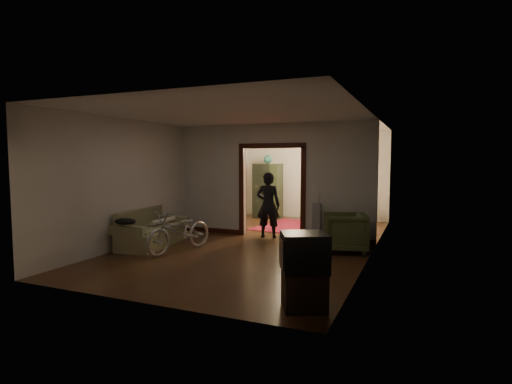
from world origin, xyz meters
The scene contains 24 objects.
floor centered at (0.00, 0.00, 0.00)m, with size 5.00×8.50×0.01m, color #331C10.
ceiling centered at (0.00, 0.00, 2.80)m, with size 5.00×8.50×0.01m, color white.
wall_back centered at (0.00, 4.25, 1.40)m, with size 5.00×0.02×2.80m, color beige.
wall_left centered at (-2.50, 0.00, 1.40)m, with size 0.02×8.50×2.80m, color beige.
wall_right centered at (2.50, 0.00, 1.40)m, with size 0.02×8.50×2.80m, color beige.
partition_wall centered at (0.00, 0.75, 1.40)m, with size 5.00×0.14×2.80m, color beige.
door_casing centered at (0.00, 0.75, 1.10)m, with size 1.74×0.20×2.32m, color #33130B.
far_window centered at (0.70, 4.21, 1.55)m, with size 0.98×0.06×1.28m, color black.
chandelier centered at (0.00, 2.50, 2.35)m, with size 0.24×0.24×0.24m, color #FFE0A5.
light_switch centered at (1.05, 0.68, 1.25)m, with size 0.08×0.01×0.12m, color silver.
sofa centered at (-2.12, -1.27, 0.41)m, with size 0.80×1.77×0.81m, color olive.
rolled_paper centered at (-2.02, -0.97, 0.53)m, with size 0.10×0.10×0.82m, color beige.
jacket centered at (-2.07, -2.18, 0.68)m, with size 0.46×0.35×0.13m, color black.
bicycle centered at (-1.20, -1.53, 0.44)m, with size 0.59×1.69×0.89m, color silver.
armchair centered at (1.96, -0.15, 0.41)m, with size 0.87×0.89×0.81m, color #4C5831.
tv_stand centered at (2.06, -3.61, 0.25)m, with size 0.54×0.49×0.49m, color black.
crt_tv centered at (2.06, -3.61, 0.74)m, with size 0.57×0.51×0.50m, color black.
vacuum centered at (1.22, 0.40, 0.47)m, with size 0.29×0.23×0.93m, color gray.
person centered at (-0.06, 0.62, 0.81)m, with size 0.59×0.39×1.62m, color black.
oriental_rug centered at (0.02, 2.40, 0.01)m, with size 1.76×2.31×0.02m, color maroon.
locker centered at (-1.27, 3.71, 0.89)m, with size 0.89×0.50×1.79m, color #25311D.
globe centered at (-1.27, 3.71, 1.94)m, with size 0.27×0.27×0.27m, color #1E5972.
desk centered at (1.14, 3.55, 0.41)m, with size 1.10×0.62×0.81m, color black.
desk_chair centered at (0.40, 3.11, 0.49)m, with size 0.43×0.43×0.98m, color black.
Camera 1 is at (3.44, -8.47, 1.93)m, focal length 28.00 mm.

